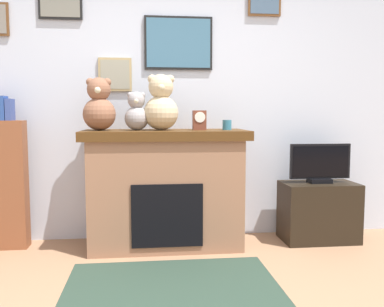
{
  "coord_description": "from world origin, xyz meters",
  "views": [
    {
      "loc": [
        -0.22,
        -2.01,
        1.19
      ],
      "look_at": [
        0.19,
        1.65,
        0.83
      ],
      "focal_mm": 39.03,
      "sensor_mm": 36.0,
      "label": 1
    }
  ],
  "objects_px": {
    "fireplace": "(165,188)",
    "teddy_bear_brown": "(161,105)",
    "tv_stand": "(319,212)",
    "candle_jar": "(227,125)",
    "mantel_clock": "(199,120)",
    "teddy_bear_cream": "(99,107)",
    "television": "(320,164)",
    "teddy_bear_tan": "(137,113)",
    "bookshelf": "(2,179)"
  },
  "relations": [
    {
      "from": "teddy_bear_cream",
      "to": "teddy_bear_tan",
      "type": "relative_size",
      "value": 1.35
    },
    {
      "from": "tv_stand",
      "to": "candle_jar",
      "type": "distance_m",
      "value": 1.19
    },
    {
      "from": "teddy_bear_brown",
      "to": "fireplace",
      "type": "bearing_deg",
      "value": 28.2
    },
    {
      "from": "bookshelf",
      "to": "tv_stand",
      "type": "bearing_deg",
      "value": -2.01
    },
    {
      "from": "television",
      "to": "teddy_bear_brown",
      "type": "xyz_separation_m",
      "value": [
        -1.46,
        -0.01,
        0.54
      ]
    },
    {
      "from": "tv_stand",
      "to": "bookshelf",
      "type": "bearing_deg",
      "value": 177.99
    },
    {
      "from": "mantel_clock",
      "to": "teddy_bear_cream",
      "type": "distance_m",
      "value": 0.87
    },
    {
      "from": "teddy_bear_brown",
      "to": "television",
      "type": "bearing_deg",
      "value": 0.33
    },
    {
      "from": "television",
      "to": "candle_jar",
      "type": "xyz_separation_m",
      "value": [
        -0.88,
        -0.01,
        0.37
      ]
    },
    {
      "from": "candle_jar",
      "to": "teddy_bear_tan",
      "type": "height_order",
      "value": "teddy_bear_tan"
    },
    {
      "from": "fireplace",
      "to": "mantel_clock",
      "type": "relative_size",
      "value": 8.34
    },
    {
      "from": "tv_stand",
      "to": "teddy_bear_brown",
      "type": "distance_m",
      "value": 1.76
    },
    {
      "from": "tv_stand",
      "to": "television",
      "type": "relative_size",
      "value": 1.2
    },
    {
      "from": "mantel_clock",
      "to": "teddy_bear_tan",
      "type": "relative_size",
      "value": 0.52
    },
    {
      "from": "tv_stand",
      "to": "teddy_bear_tan",
      "type": "bearing_deg",
      "value": -179.67
    },
    {
      "from": "teddy_bear_cream",
      "to": "teddy_bear_brown",
      "type": "height_order",
      "value": "teddy_bear_brown"
    },
    {
      "from": "teddy_bear_cream",
      "to": "teddy_bear_brown",
      "type": "relative_size",
      "value": 0.93
    },
    {
      "from": "television",
      "to": "teddy_bear_tan",
      "type": "bearing_deg",
      "value": -179.72
    },
    {
      "from": "bookshelf",
      "to": "teddy_bear_tan",
      "type": "height_order",
      "value": "teddy_bear_tan"
    },
    {
      "from": "mantel_clock",
      "to": "teddy_bear_cream",
      "type": "xyz_separation_m",
      "value": [
        -0.86,
        0.0,
        0.12
      ]
    },
    {
      "from": "fireplace",
      "to": "teddy_bear_brown",
      "type": "distance_m",
      "value": 0.73
    },
    {
      "from": "bookshelf",
      "to": "teddy_bear_brown",
      "type": "xyz_separation_m",
      "value": [
        1.39,
        -0.11,
        0.64
      ]
    },
    {
      "from": "tv_stand",
      "to": "teddy_bear_brown",
      "type": "relative_size",
      "value": 1.4
    },
    {
      "from": "mantel_clock",
      "to": "teddy_bear_cream",
      "type": "height_order",
      "value": "teddy_bear_cream"
    },
    {
      "from": "television",
      "to": "teddy_bear_brown",
      "type": "bearing_deg",
      "value": -179.67
    },
    {
      "from": "tv_stand",
      "to": "candle_jar",
      "type": "relative_size",
      "value": 7.64
    },
    {
      "from": "teddy_bear_cream",
      "to": "tv_stand",
      "type": "bearing_deg",
      "value": 0.28
    },
    {
      "from": "fireplace",
      "to": "mantel_clock",
      "type": "height_order",
      "value": "mantel_clock"
    },
    {
      "from": "bookshelf",
      "to": "teddy_bear_tan",
      "type": "xyz_separation_m",
      "value": [
        1.17,
        -0.11,
        0.57
      ]
    },
    {
      "from": "fireplace",
      "to": "television",
      "type": "relative_size",
      "value": 2.52
    },
    {
      "from": "teddy_bear_cream",
      "to": "teddy_bear_tan",
      "type": "height_order",
      "value": "teddy_bear_cream"
    },
    {
      "from": "candle_jar",
      "to": "teddy_bear_brown",
      "type": "height_order",
      "value": "teddy_bear_brown"
    },
    {
      "from": "fireplace",
      "to": "candle_jar",
      "type": "bearing_deg",
      "value": -1.85
    },
    {
      "from": "teddy_bear_tan",
      "to": "teddy_bear_brown",
      "type": "bearing_deg",
      "value": -0.05
    },
    {
      "from": "television",
      "to": "teddy_bear_tan",
      "type": "relative_size",
      "value": 1.71
    },
    {
      "from": "television",
      "to": "teddy_bear_cream",
      "type": "relative_size",
      "value": 1.26
    },
    {
      "from": "bookshelf",
      "to": "teddy_bear_tan",
      "type": "relative_size",
      "value": 4.02
    },
    {
      "from": "tv_stand",
      "to": "teddy_bear_cream",
      "type": "height_order",
      "value": "teddy_bear_cream"
    },
    {
      "from": "television",
      "to": "bookshelf",
      "type": "bearing_deg",
      "value": 177.96
    },
    {
      "from": "bookshelf",
      "to": "mantel_clock",
      "type": "bearing_deg",
      "value": -3.68
    },
    {
      "from": "tv_stand",
      "to": "teddy_bear_tan",
      "type": "distance_m",
      "value": 1.91
    },
    {
      "from": "tv_stand",
      "to": "television",
      "type": "bearing_deg",
      "value": -90.0
    },
    {
      "from": "television",
      "to": "mantel_clock",
      "type": "bearing_deg",
      "value": -179.53
    },
    {
      "from": "tv_stand",
      "to": "candle_jar",
      "type": "xyz_separation_m",
      "value": [
        -0.88,
        -0.01,
        0.81
      ]
    },
    {
      "from": "bookshelf",
      "to": "mantel_clock",
      "type": "xyz_separation_m",
      "value": [
        1.72,
        -0.11,
        0.51
      ]
    },
    {
      "from": "teddy_bear_cream",
      "to": "candle_jar",
      "type": "bearing_deg",
      "value": 0.03
    },
    {
      "from": "teddy_bear_tan",
      "to": "teddy_bear_brown",
      "type": "xyz_separation_m",
      "value": [
        0.21,
        -0.0,
        0.07
      ]
    },
    {
      "from": "bookshelf",
      "to": "television",
      "type": "bearing_deg",
      "value": -2.04
    },
    {
      "from": "bookshelf",
      "to": "teddy_bear_brown",
      "type": "distance_m",
      "value": 1.53
    },
    {
      "from": "teddy_bear_tan",
      "to": "candle_jar",
      "type": "bearing_deg",
      "value": 0.03
    }
  ]
}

